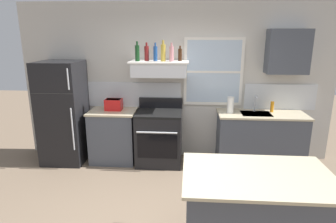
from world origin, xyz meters
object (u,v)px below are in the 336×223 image
bottle_dark_green_wine (137,53)px  bottle_rose_pink (171,54)px  dish_soap_bottle (272,107)px  refrigerator (63,113)px  bottle_brown_stout (180,55)px  bottle_red_label_wine (147,53)px  bottle_champagne_gold_foil (163,53)px  toaster (114,104)px  stove_range (159,137)px  kitchen_island (254,216)px  bottle_blue_liqueur (155,53)px  paper_towel_roll (231,105)px

bottle_dark_green_wine → bottle_rose_pink: bearing=0.1°
bottle_dark_green_wine → dish_soap_bottle: bearing=2.4°
refrigerator → bottle_brown_stout: bottle_brown_stout is taller
bottle_red_label_wine → bottle_champagne_gold_foil: (0.28, -0.09, 0.02)m
toaster → stove_range: bearing=-5.4°
bottle_brown_stout → kitchen_island: (0.82, -2.26, -1.39)m
bottle_dark_green_wine → dish_soap_bottle: (2.23, 0.09, -0.88)m
bottle_brown_stout → stove_range: bearing=-158.8°
toaster → refrigerator: bearing=-173.6°
refrigerator → bottle_blue_liqueur: bottle_blue_liqueur is taller
bottle_red_label_wine → bottle_brown_stout: bottle_red_label_wine is taller
refrigerator → paper_towel_roll: 2.84m
bottle_red_label_wine → bottle_rose_pink: bearing=-12.2°
bottle_red_label_wine → dish_soap_bottle: size_ratio=1.64×
paper_towel_roll → kitchen_island: bearing=-90.7°
stove_range → paper_towel_roll: (1.18, 0.04, 0.58)m
refrigerator → stove_range: refrigerator is taller
bottle_champagne_gold_foil → kitchen_island: 2.81m
refrigerator → bottle_rose_pink: 2.11m
toaster → dish_soap_bottle: 2.67m
kitchen_island → dish_soap_bottle: bearing=72.2°
bottle_brown_stout → dish_soap_bottle: (1.54, 0.01, -0.85)m
bottle_rose_pink → paper_towel_roll: 1.28m
kitchen_island → stove_range: bearing=118.4°
bottle_red_label_wine → bottle_champagne_gold_foil: 0.30m
toaster → dish_soap_bottle: toaster is taller
refrigerator → bottle_dark_green_wine: size_ratio=5.52×
bottle_champagne_gold_foil → bottle_brown_stout: (0.27, 0.09, -0.04)m
dish_soap_bottle → bottle_blue_liqueur: bearing=-179.5°
bottle_champagne_gold_foil → bottle_red_label_wine: bearing=161.4°
bottle_red_label_wine → bottle_rose_pink: 0.42m
bottle_brown_stout → paper_towel_roll: size_ratio=0.91×
bottle_dark_green_wine → dish_soap_bottle: 2.40m
bottle_blue_liqueur → stove_range: bearing=-61.7°
stove_range → bottle_red_label_wine: size_ratio=3.70×
paper_towel_roll → kitchen_island: (-0.03, -2.17, -0.59)m
bottle_dark_green_wine → bottle_brown_stout: 0.69m
bottle_champagne_gold_foil → paper_towel_roll: size_ratio=1.23×
stove_range → kitchen_island: 2.42m
dish_soap_bottle → refrigerator: bearing=-177.4°
stove_range → dish_soap_bottle: same height
bottle_blue_liqueur → bottle_brown_stout: (0.40, 0.01, -0.02)m
paper_towel_roll → bottle_brown_stout: bearing=173.7°
bottle_brown_stout → bottle_rose_pink: bearing=-147.1°
bottle_champagne_gold_foil → refrigerator: bearing=-177.9°
toaster → bottle_red_label_wine: 1.04m
stove_range → bottle_blue_liqueur: bottle_blue_liqueur is taller
bottle_blue_liqueur → bottle_brown_stout: 0.40m
bottle_brown_stout → paper_towel_roll: 1.17m
refrigerator → toaster: bearing=6.4°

